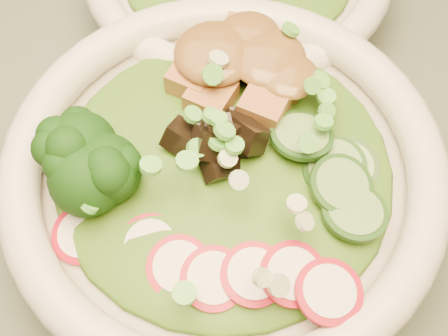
# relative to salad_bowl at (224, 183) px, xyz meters

# --- Properties ---
(salad_bowl) EXTENTS (0.31, 0.31, 0.08)m
(salad_bowl) POSITION_rel_salad_bowl_xyz_m (0.00, 0.00, 0.00)
(salad_bowl) COLOR silver
(salad_bowl) RESTS_ON dining_table
(lettuce_bed) EXTENTS (0.23, 0.23, 0.03)m
(lettuce_bed) POSITION_rel_salad_bowl_xyz_m (0.00, -0.00, 0.02)
(lettuce_bed) COLOR #295712
(lettuce_bed) RESTS_ON salad_bowl
(broccoli_florets) EXTENTS (0.10, 0.09, 0.05)m
(broccoli_florets) POSITION_rel_salad_bowl_xyz_m (-0.07, -0.02, 0.04)
(broccoli_florets) COLOR black
(broccoli_florets) RESTS_ON salad_bowl
(radish_slices) EXTENTS (0.13, 0.06, 0.02)m
(radish_slices) POSITION_rel_salad_bowl_xyz_m (0.02, -0.07, 0.03)
(radish_slices) COLOR #A60C20
(radish_slices) RESTS_ON salad_bowl
(cucumber_slices) EXTENTS (0.09, 0.09, 0.04)m
(cucumber_slices) POSITION_rel_salad_bowl_xyz_m (0.07, 0.01, 0.04)
(cucumber_slices) COLOR #72A35A
(cucumber_slices) RESTS_ON salad_bowl
(mushroom_heap) EXTENTS (0.09, 0.09, 0.05)m
(mushroom_heap) POSITION_rel_salad_bowl_xyz_m (-0.00, 0.01, 0.04)
(mushroom_heap) COLOR black
(mushroom_heap) RESTS_ON salad_bowl
(tofu_cubes) EXTENTS (0.11, 0.08, 0.04)m
(tofu_cubes) POSITION_rel_salad_bowl_xyz_m (-0.01, 0.07, 0.04)
(tofu_cubes) COLOR #9C5E34
(tofu_cubes) RESTS_ON salad_bowl
(peanut_sauce) EXTENTS (0.08, 0.06, 0.02)m
(peanut_sauce) POSITION_rel_salad_bowl_xyz_m (-0.01, 0.07, 0.05)
(peanut_sauce) COLOR brown
(peanut_sauce) RESTS_ON tofu_cubes
(scallion_garnish) EXTENTS (0.22, 0.22, 0.03)m
(scallion_garnish) POSITION_rel_salad_bowl_xyz_m (0.00, 0.00, 0.05)
(scallion_garnish) COLOR #5BB941
(scallion_garnish) RESTS_ON salad_bowl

